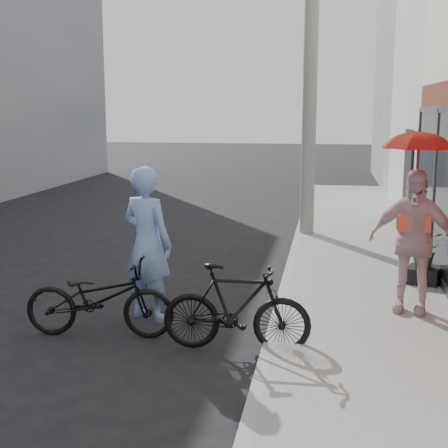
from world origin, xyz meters
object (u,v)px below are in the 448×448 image
(bike_left, at_px, (99,298))
(planter, at_px, (424,275))
(utility_pole, at_px, (311,60))
(officer, at_px, (147,244))
(kimono_woman, at_px, (412,241))
(bike_right, at_px, (236,308))

(bike_left, xyz_separation_m, planter, (3.94, 2.52, -0.22))
(utility_pole, height_order, bike_left, utility_pole)
(officer, relative_size, planter, 4.42)
(kimono_woman, bearing_deg, officer, -156.61)
(planter, bearing_deg, bike_left, -147.38)
(bike_right, distance_m, planter, 3.57)
(utility_pole, bearing_deg, kimono_woman, -73.17)
(officer, distance_m, bike_right, 1.59)
(bike_right, relative_size, kimono_woman, 0.91)
(kimono_woman, height_order, planter, kimono_woman)
(utility_pole, relative_size, bike_left, 4.06)
(utility_pole, bearing_deg, planter, -62.19)
(bike_right, height_order, planter, bike_right)
(officer, xyz_separation_m, kimono_woman, (3.20, 0.47, 0.05))
(officer, height_order, planter, officer)
(kimono_woman, bearing_deg, planter, 90.02)
(utility_pole, relative_size, kimono_woman, 3.96)
(bike_left, height_order, bike_right, bike_right)
(bike_right, bearing_deg, officer, 53.74)
(officer, distance_m, bike_left, 0.94)
(bike_right, bearing_deg, planter, -41.80)
(bike_left, xyz_separation_m, bike_right, (1.61, -0.18, 0.03))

